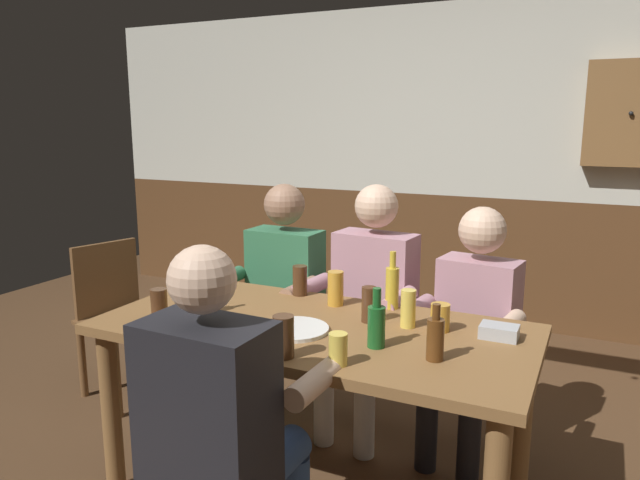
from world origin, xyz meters
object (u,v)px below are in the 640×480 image
condiment_caddy (499,332)px  pint_glass_5 (283,337)px  bottle_0 (392,286)px  bottle_1 (198,294)px  person_1 (369,298)px  chair_empty_near_left (119,314)px  pint_glass_0 (159,304)px  bottle_3 (376,324)px  pint_glass_7 (408,309)px  pint_glass_4 (338,349)px  person_0 (278,289)px  dining_table (313,351)px  pint_glass_1 (336,288)px  pint_glass_2 (300,280)px  pint_glass_6 (369,304)px  wall_dart_cabinet (631,114)px  person_3 (221,416)px  bottle_2 (435,338)px  pint_glass_3 (440,317)px  plate_0 (294,329)px  person_2 (472,321)px

condiment_caddy → pint_glass_5: bearing=-141.5°
bottle_0 → bottle_1: size_ratio=1.11×
person_1 → bottle_1: person_1 is taller
chair_empty_near_left → condiment_caddy: (2.16, -0.25, 0.32)m
bottle_0 → pint_glass_0: bottle_0 is taller
bottle_0 → bottle_3: bearing=-78.2°
bottle_1 → bottle_3: bearing=-1.8°
pint_glass_7 → pint_glass_4: bearing=-102.2°
person_0 → chair_empty_near_left: size_ratio=1.42×
dining_table → pint_glass_0: size_ratio=13.53×
bottle_3 → pint_glass_1: bearing=130.8°
person_1 → pint_glass_2: (-0.23, -0.30, 0.14)m
person_1 → pint_glass_5: 1.00m
pint_glass_6 → wall_dart_cabinet: (0.94, 2.34, 0.78)m
bottle_3 → bottle_1: bearing=178.2°
person_3 → condiment_caddy: 1.08m
person_1 → bottle_2: bearing=129.8°
person_3 → chair_empty_near_left: bearing=145.7°
pint_glass_7 → wall_dart_cabinet: size_ratio=0.22×
bottle_3 → person_0: bearing=138.0°
person_1 → bottle_0: bearing=131.3°
chair_empty_near_left → wall_dart_cabinet: wall_dart_cabinet is taller
pint_glass_5 → wall_dart_cabinet: bearing=69.1°
condiment_caddy → bottle_0: (-0.48, 0.17, 0.08)m
condiment_caddy → pint_glass_7: pint_glass_7 is taller
bottle_0 → pint_glass_3: size_ratio=2.34×
condiment_caddy → pint_glass_2: (-0.94, 0.17, 0.05)m
dining_table → condiment_caddy: size_ratio=12.42×
person_0 → pint_glass_1: bearing=145.7°
condiment_caddy → bottle_1: bearing=-167.8°
dining_table → pint_glass_3: size_ratio=16.04×
person_1 → pint_glass_7: (0.36, -0.51, 0.15)m
bottle_2 → bottle_3: 0.23m
pint_glass_2 → wall_dart_cabinet: size_ratio=0.20×
person_1 → pint_glass_5: (0.06, -0.99, 0.15)m
person_0 → person_3: size_ratio=1.01×
pint_glass_6 → bottle_0: bearing=82.5°
person_3 → pint_glass_5: size_ratio=8.23×
chair_empty_near_left → pint_glass_0: size_ratio=6.85×
chair_empty_near_left → bottle_0: size_ratio=3.46×
wall_dart_cabinet → bottle_2: bearing=-102.9°
dining_table → pint_glass_6: pint_glass_6 is taller
pint_glass_5 → plate_0: bearing=109.9°
person_1 → pint_glass_3: person_1 is taller
plate_0 → bottle_1: bottle_1 is taller
pint_glass_4 → pint_glass_6: 0.46m
plate_0 → pint_glass_7: 0.46m
person_0 → person_2: bearing=-178.3°
pint_glass_5 → wall_dart_cabinet: wall_dart_cabinet is taller
plate_0 → pint_glass_4: bearing=-38.1°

